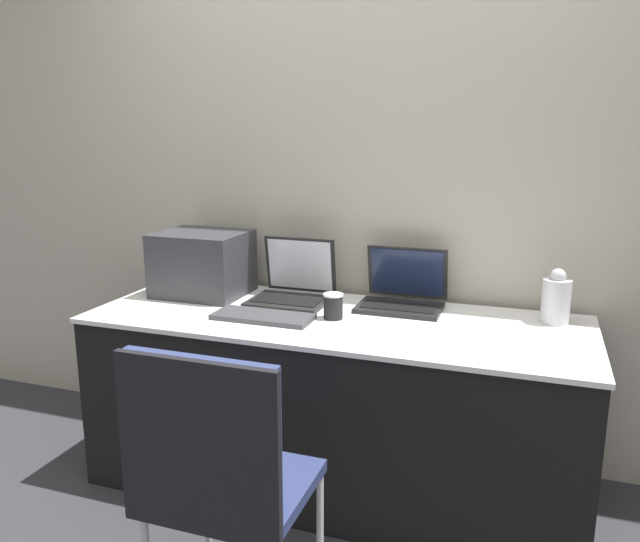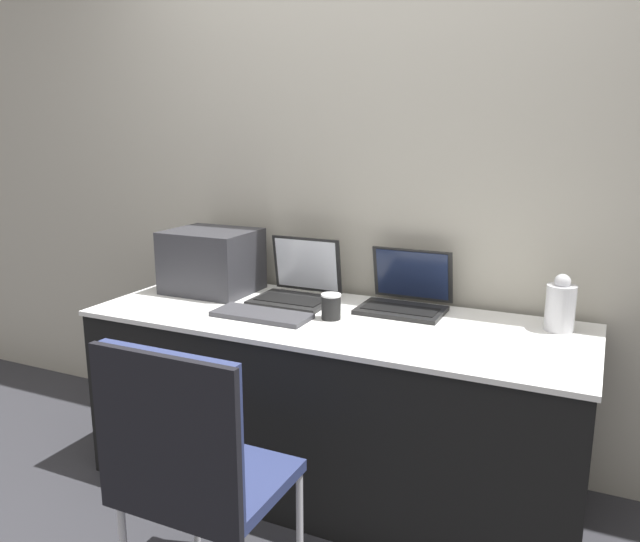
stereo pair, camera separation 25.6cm
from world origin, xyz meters
The scene contains 10 objects.
ground_plane centered at (0.00, 0.00, 0.00)m, with size 14.00×14.00×0.00m, color #333338.
wall_back centered at (0.00, 0.80, 1.30)m, with size 8.00×0.05×2.60m.
table centered at (0.00, 0.36, 0.38)m, with size 2.02×0.75×0.75m.
printer centered at (-0.69, 0.51, 0.91)m, with size 0.40×0.34×0.29m.
laptop_left centered at (-0.26, 0.54, 0.81)m, with size 0.34×0.30×0.27m.
laptop_right centered at (0.23, 0.60, 0.80)m, with size 0.35×0.30×0.25m.
external_keyboard centered at (-0.27, 0.24, 0.76)m, with size 0.41×0.17×0.02m.
coffee_cup centered at (0.00, 0.34, 0.80)m, with size 0.08×0.08×0.10m.
metal_pitcher centered at (0.85, 0.58, 0.85)m, with size 0.11×0.11×0.22m.
chair centered at (-0.07, -0.53, 0.56)m, with size 0.48×0.43×0.91m.
Camera 2 is at (0.99, -1.86, 1.50)m, focal length 35.00 mm.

